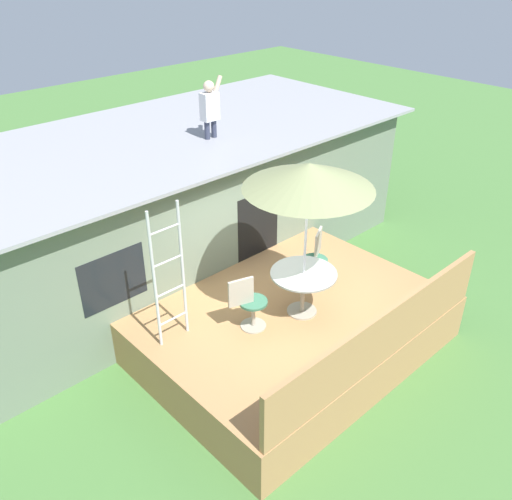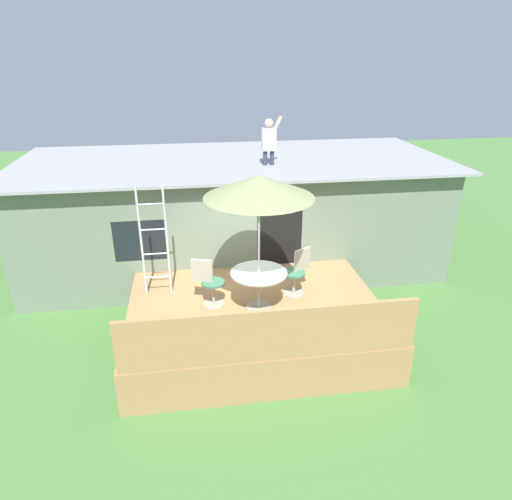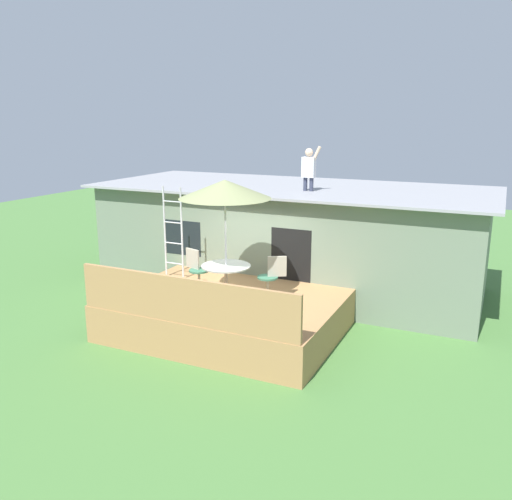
# 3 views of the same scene
# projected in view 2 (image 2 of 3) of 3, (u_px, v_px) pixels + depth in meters

# --- Properties ---
(ground_plane) EXTENTS (40.00, 40.00, 0.00)m
(ground_plane) POSITION_uv_depth(u_px,v_px,m) (254.00, 337.00, 9.04)
(ground_plane) COLOR #477538
(house) EXTENTS (10.50, 4.50, 2.78)m
(house) POSITION_uv_depth(u_px,v_px,m) (234.00, 212.00, 11.73)
(house) COLOR slate
(house) RESTS_ON ground
(deck) EXTENTS (4.76, 3.69, 0.80)m
(deck) POSITION_uv_depth(u_px,v_px,m) (254.00, 320.00, 8.88)
(deck) COLOR #A87A4C
(deck) RESTS_ON ground
(deck_railing) EXTENTS (4.66, 0.08, 0.90)m
(deck_railing) POSITION_uv_depth(u_px,v_px,m) (271.00, 335.00, 6.91)
(deck_railing) COLOR #A87A4C
(deck_railing) RESTS_ON deck
(patio_table) EXTENTS (1.04, 1.04, 0.74)m
(patio_table) POSITION_uv_depth(u_px,v_px,m) (259.00, 280.00, 8.28)
(patio_table) COLOR #A59E8C
(patio_table) RESTS_ON deck
(patio_umbrella) EXTENTS (1.90, 1.90, 2.54)m
(patio_umbrella) POSITION_uv_depth(u_px,v_px,m) (259.00, 187.00, 7.57)
(patio_umbrella) COLOR silver
(patio_umbrella) RESTS_ON deck
(step_ladder) EXTENTS (0.52, 0.04, 2.20)m
(step_ladder) POSITION_uv_depth(u_px,v_px,m) (154.00, 242.00, 8.61)
(step_ladder) COLOR silver
(step_ladder) RESTS_ON deck
(person_figure) EXTENTS (0.47, 0.20, 1.11)m
(person_figure) POSITION_uv_depth(u_px,v_px,m) (269.00, 139.00, 10.35)
(person_figure) COLOR #33384C
(person_figure) RESTS_ON house
(patio_chair_left) EXTENTS (0.61, 0.44, 0.92)m
(patio_chair_left) POSITION_uv_depth(u_px,v_px,m) (209.00, 283.00, 8.47)
(patio_chair_left) COLOR #A59E8C
(patio_chair_left) RESTS_ON deck
(patio_chair_right) EXTENTS (0.58, 0.44, 0.92)m
(patio_chair_right) POSITION_uv_depth(u_px,v_px,m) (297.00, 272.00, 8.87)
(patio_chair_right) COLOR #A59E8C
(patio_chair_right) RESTS_ON deck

